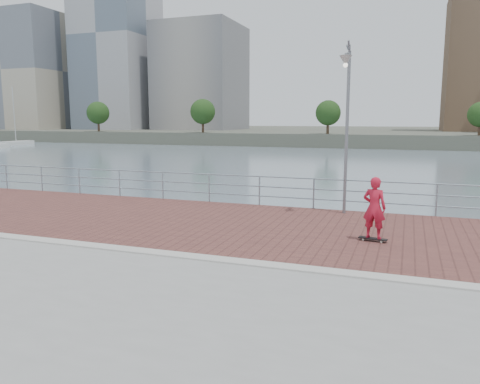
% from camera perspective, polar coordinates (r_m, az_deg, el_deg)
% --- Properties ---
extents(water, '(400.00, 400.00, 0.00)m').
position_cam_1_polar(water, '(11.68, -3.50, -17.70)').
color(water, slate).
rests_on(water, ground).
extents(brick_lane, '(40.00, 6.80, 0.02)m').
position_cam_1_polar(brick_lane, '(14.19, 2.20, -4.21)').
color(brick_lane, brown).
rests_on(brick_lane, seawall).
extents(curb, '(40.00, 0.40, 0.06)m').
position_cam_1_polar(curb, '(10.93, -3.60, -8.13)').
color(curb, '#B7B5AD').
rests_on(curb, seawall).
extents(far_shore, '(320.00, 95.00, 2.50)m').
position_cam_1_polar(far_shore, '(132.20, 18.16, 6.74)').
color(far_shore, '#4C5142').
rests_on(far_shore, ground).
extents(guardrail, '(39.06, 0.06, 1.13)m').
position_cam_1_polar(guardrail, '(17.28, 5.64, 0.42)').
color(guardrail, '#8C9EA8').
rests_on(guardrail, brick_lane).
extents(street_lamp, '(0.40, 1.16, 5.45)m').
position_cam_1_polar(street_lamp, '(15.81, 12.84, 11.03)').
color(street_lamp, slate).
rests_on(street_lamp, brick_lane).
extents(skateboard, '(0.77, 0.32, 0.09)m').
position_cam_1_polar(skateboard, '(12.94, 15.90, -5.50)').
color(skateboard, black).
rests_on(skateboard, brick_lane).
extents(skateboarder, '(0.66, 0.49, 1.64)m').
position_cam_1_polar(skateboarder, '(12.76, 16.06, -1.85)').
color(skateboarder, red).
rests_on(skateboarder, skateboard).
extents(shoreline_trees, '(144.98, 5.16, 6.88)m').
position_cam_1_polar(shoreline_trees, '(86.69, 23.00, 9.08)').
color(shoreline_trees, '#473323').
rests_on(shoreline_trees, far_shore).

